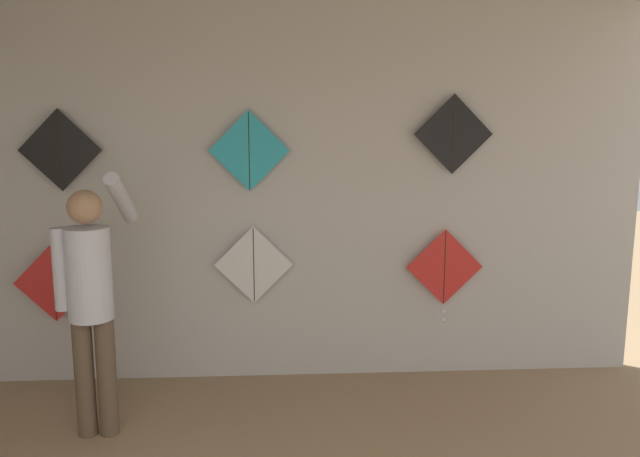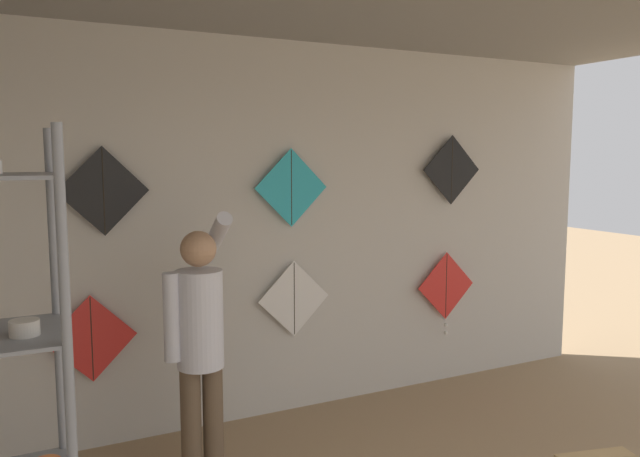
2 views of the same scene
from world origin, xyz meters
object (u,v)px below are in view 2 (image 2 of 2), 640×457
shopkeeper (200,337)px  kite_1 (294,299)px  kite_0 (92,339)px  kite_2 (446,289)px  kite_3 (103,191)px  kite_5 (452,170)px  kite_4 (291,188)px

shopkeeper → kite_1: size_ratio=2.83×
kite_0 → kite_2: size_ratio=0.81×
kite_0 → kite_1: 1.46m
shopkeeper → kite_1: 1.23m
shopkeeper → kite_2: 2.50m
kite_1 → kite_3: 1.59m
kite_1 → kite_0: bearing=180.0°
kite_0 → kite_1: size_ratio=1.00×
shopkeeper → kite_3: size_ratio=2.83×
kite_1 → kite_5: kite_5 is taller
kite_1 → kite_4: size_ratio=1.00×
kite_0 → kite_2: bearing=-0.0°
kite_3 → kite_4: size_ratio=1.00×
kite_1 → kite_5: 1.74m
kite_2 → kite_5: size_ratio=1.24×
shopkeeper → kite_3: kite_3 is taller
kite_0 → kite_2: kite_2 is taller
kite_1 → kite_5: (1.46, 0.00, 0.95)m
kite_1 → kite_5: bearing=0.0°
shopkeeper → kite_0: (-0.50, 0.78, -0.15)m
kite_2 → kite_3: 2.91m
kite_0 → kite_4: kite_4 is taller
kite_3 → shopkeeper: bearing=-63.2°
kite_2 → kite_5: 1.01m
kite_0 → kite_2: 2.88m
kite_3 → kite_4: 1.32m
kite_0 → kite_3: bearing=0.0°
kite_4 → kite_5: (1.48, 0.00, 0.12)m
kite_1 → kite_4: kite_4 is taller
kite_4 → kite_5: size_ratio=1.00×
kite_3 → kite_4: kite_3 is taller
kite_1 → kite_2: kite_1 is taller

